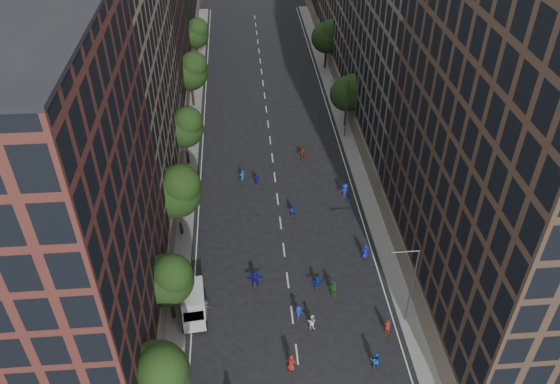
{
  "coord_description": "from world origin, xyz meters",
  "views": [
    {
      "loc": [
        -3.91,
        -20.56,
        41.07
      ],
      "look_at": [
        0.2,
        30.25,
        2.0
      ],
      "focal_mm": 35.0,
      "sensor_mm": 36.0,
      "label": 1
    }
  ],
  "objects_px": {
    "streetlamp_far": "(345,105)",
    "skater_2": "(375,360)",
    "streetlamp_near": "(410,282)",
    "cargo_van": "(193,304)"
  },
  "relations": [
    {
      "from": "streetlamp_far",
      "to": "skater_2",
      "type": "bearing_deg",
      "value": -95.69
    },
    {
      "from": "streetlamp_near",
      "to": "cargo_van",
      "type": "relative_size",
      "value": 1.78
    },
    {
      "from": "cargo_van",
      "to": "streetlamp_near",
      "type": "bearing_deg",
      "value": -12.1
    },
    {
      "from": "streetlamp_near",
      "to": "skater_2",
      "type": "height_order",
      "value": "streetlamp_near"
    },
    {
      "from": "streetlamp_near",
      "to": "skater_2",
      "type": "bearing_deg",
      "value": -128.04
    },
    {
      "from": "streetlamp_far",
      "to": "skater_2",
      "type": "relative_size",
      "value": 5.05
    },
    {
      "from": "streetlamp_far",
      "to": "cargo_van",
      "type": "distance_m",
      "value": 36.57
    },
    {
      "from": "skater_2",
      "to": "cargo_van",
      "type": "bearing_deg",
      "value": -13.34
    },
    {
      "from": "streetlamp_near",
      "to": "streetlamp_far",
      "type": "relative_size",
      "value": 1.0
    },
    {
      "from": "cargo_van",
      "to": "skater_2",
      "type": "xyz_separation_m",
      "value": [
        15.91,
        -7.22,
        -0.48
      ]
    }
  ]
}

